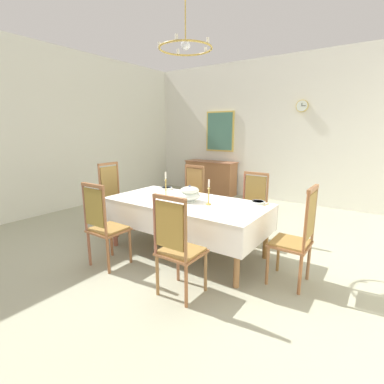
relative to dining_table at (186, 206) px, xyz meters
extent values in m
cube|color=#A9AA8F|center=(0.00, 0.27, -0.71)|extent=(7.09, 7.01, 0.04)
cube|color=silver|center=(0.00, 3.81, 1.03)|extent=(7.09, 0.08, 3.43)
cube|color=silver|center=(-3.58, 0.27, 1.03)|extent=(0.08, 7.01, 3.43)
cylinder|color=#9A5543|center=(-1.02, -0.45, -0.32)|extent=(0.07, 0.07, 0.73)
cylinder|color=#99693F|center=(1.02, -0.45, -0.32)|extent=(0.07, 0.07, 0.73)
cylinder|color=#95563C|center=(-1.02, 0.45, -0.32)|extent=(0.07, 0.07, 0.73)
cylinder|color=olive|center=(1.02, 0.45, -0.32)|extent=(0.07, 0.07, 0.73)
cube|color=#906039|center=(0.00, 0.00, 0.00)|extent=(2.12, 0.97, 0.08)
cube|color=#95603A|center=(0.00, 0.00, 0.06)|extent=(2.24, 1.09, 0.03)
cube|color=white|center=(0.00, 0.00, 0.07)|extent=(2.26, 1.11, 0.00)
cube|color=white|center=(0.00, -0.55, -0.11)|extent=(2.26, 0.00, 0.36)
cube|color=white|center=(0.00, 0.55, -0.11)|extent=(2.26, 0.00, 0.36)
cube|color=white|center=(-1.12, 0.00, -0.11)|extent=(0.00, 1.11, 0.36)
cube|color=white|center=(1.12, 0.00, -0.11)|extent=(0.00, 1.11, 0.36)
cylinder|color=#9B5B39|center=(-0.79, -0.71, -0.46)|extent=(0.04, 0.04, 0.46)
cylinder|color=#925F3B|center=(-0.41, -0.71, -0.46)|extent=(0.04, 0.04, 0.46)
cylinder|color=#995B42|center=(-0.79, -1.07, -0.46)|extent=(0.04, 0.04, 0.46)
cylinder|color=brown|center=(-0.41, -1.07, -0.46)|extent=(0.04, 0.04, 0.46)
cube|color=#95603A|center=(-0.60, -0.89, -0.22)|extent=(0.44, 0.42, 0.03)
cube|color=olive|center=(-0.60, -0.89, -0.19)|extent=(0.40, 0.38, 0.02)
cylinder|color=#8E5843|center=(-0.79, -1.08, 0.10)|extent=(0.03, 0.03, 0.61)
cylinder|color=#9C633C|center=(-0.40, -1.08, 0.10)|extent=(0.03, 0.03, 0.61)
cube|color=olive|center=(-0.60, -1.08, 0.13)|extent=(0.34, 0.02, 0.46)
cube|color=#95603A|center=(-0.60, -1.08, 0.40)|extent=(0.40, 0.04, 0.04)
cylinder|color=#9F563A|center=(-0.41, 0.71, -0.46)|extent=(0.04, 0.04, 0.46)
cylinder|color=olive|center=(-0.79, 0.71, -0.46)|extent=(0.04, 0.04, 0.46)
cylinder|color=#965F33|center=(-0.41, 1.07, -0.46)|extent=(0.04, 0.04, 0.46)
cylinder|color=#9C583B|center=(-0.79, 1.07, -0.46)|extent=(0.04, 0.04, 0.46)
cube|color=#95603A|center=(-0.60, 0.89, -0.22)|extent=(0.44, 0.42, 0.03)
cube|color=olive|center=(-0.60, 0.89, -0.19)|extent=(0.40, 0.38, 0.02)
cylinder|color=olive|center=(-0.40, 1.08, 0.10)|extent=(0.03, 0.03, 0.61)
cylinder|color=#976344|center=(-0.79, 1.08, 0.10)|extent=(0.03, 0.03, 0.61)
cube|color=#9F763F|center=(-0.60, 1.08, 0.13)|extent=(0.34, 0.02, 0.47)
cube|color=#95603A|center=(-0.60, 1.08, 0.41)|extent=(0.40, 0.04, 0.04)
cylinder|color=#955D3E|center=(0.39, -0.71, -0.46)|extent=(0.04, 0.04, 0.46)
cylinder|color=olive|center=(0.77, -0.71, -0.46)|extent=(0.04, 0.04, 0.46)
cylinder|color=olive|center=(0.39, -1.07, -0.46)|extent=(0.04, 0.04, 0.46)
cylinder|color=#975D38|center=(0.77, -1.07, -0.46)|extent=(0.04, 0.04, 0.46)
cube|color=#95603A|center=(0.58, -0.89, -0.22)|extent=(0.44, 0.42, 0.03)
cube|color=olive|center=(0.58, -0.89, -0.19)|extent=(0.40, 0.38, 0.02)
cylinder|color=#975943|center=(0.39, -1.08, 0.11)|extent=(0.03, 0.03, 0.62)
cylinder|color=#905F38|center=(0.78, -1.08, 0.11)|extent=(0.03, 0.03, 0.62)
cube|color=olive|center=(0.58, -1.08, 0.14)|extent=(0.34, 0.02, 0.47)
cube|color=#95603A|center=(0.58, -1.08, 0.42)|extent=(0.40, 0.04, 0.04)
cylinder|color=olive|center=(0.77, 0.71, -0.46)|extent=(0.04, 0.04, 0.46)
cylinder|color=#976132|center=(0.39, 0.71, -0.46)|extent=(0.04, 0.04, 0.46)
cylinder|color=#98683E|center=(0.77, 1.07, -0.46)|extent=(0.04, 0.04, 0.46)
cylinder|color=#9E5B3E|center=(0.39, 1.07, -0.46)|extent=(0.04, 0.04, 0.46)
cube|color=#95603A|center=(0.58, 0.89, -0.22)|extent=(0.44, 0.42, 0.03)
cube|color=olive|center=(0.58, 0.89, -0.19)|extent=(0.40, 0.38, 0.02)
cylinder|color=#96623C|center=(0.78, 1.08, 0.09)|extent=(0.03, 0.03, 0.58)
cylinder|color=#9E5844|center=(0.39, 1.08, 0.09)|extent=(0.03, 0.03, 0.58)
cube|color=olive|center=(0.58, 1.08, 0.12)|extent=(0.34, 0.02, 0.44)
cube|color=#95603A|center=(0.58, 1.08, 0.38)|extent=(0.40, 0.04, 0.04)
cylinder|color=#9F5C44|center=(-1.28, 0.19, -0.46)|extent=(0.04, 0.04, 0.46)
cylinder|color=#9A5C34|center=(-1.28, -0.19, -0.46)|extent=(0.04, 0.04, 0.46)
cylinder|color=#955931|center=(-1.64, 0.19, -0.46)|extent=(0.04, 0.04, 0.46)
cylinder|color=#955C33|center=(-1.64, -0.19, -0.46)|extent=(0.04, 0.04, 0.46)
cube|color=#95603A|center=(-1.46, 0.00, -0.22)|extent=(0.42, 0.44, 0.03)
cube|color=olive|center=(-1.46, 0.00, -0.19)|extent=(0.38, 0.40, 0.02)
cylinder|color=#9D6138|center=(-1.65, 0.20, 0.14)|extent=(0.03, 0.03, 0.69)
cylinder|color=#9A6240|center=(-1.65, -0.20, 0.14)|extent=(0.03, 0.03, 0.69)
cube|color=olive|center=(-1.65, 0.00, 0.18)|extent=(0.02, 0.34, 0.53)
cube|color=#95603A|center=(-1.65, 0.00, 0.49)|extent=(0.04, 0.40, 0.04)
cylinder|color=#99643D|center=(1.28, -0.19, -0.46)|extent=(0.04, 0.04, 0.46)
cylinder|color=olive|center=(1.28, 0.19, -0.46)|extent=(0.04, 0.04, 0.46)
cylinder|color=#9B5E38|center=(1.64, -0.19, -0.46)|extent=(0.04, 0.04, 0.46)
cylinder|color=#956743|center=(1.64, 0.19, -0.46)|extent=(0.04, 0.04, 0.46)
cube|color=#95603A|center=(1.46, 0.00, -0.22)|extent=(0.42, 0.44, 0.03)
cube|color=olive|center=(1.46, 0.00, -0.19)|extent=(0.38, 0.40, 0.02)
cylinder|color=brown|center=(1.65, -0.20, 0.12)|extent=(0.03, 0.03, 0.65)
cylinder|color=#8B6240|center=(1.65, 0.20, 0.12)|extent=(0.03, 0.03, 0.65)
cube|color=olive|center=(1.65, 0.00, 0.16)|extent=(0.02, 0.34, 0.50)
cube|color=#95603A|center=(1.65, 0.00, 0.45)|extent=(0.04, 0.40, 0.04)
cylinder|color=silver|center=(0.06, 0.00, 0.09)|extent=(0.16, 0.16, 0.02)
ellipsoid|color=silver|center=(0.06, 0.00, 0.16)|extent=(0.29, 0.29, 0.13)
ellipsoid|color=silver|center=(0.06, 0.00, 0.24)|extent=(0.26, 0.26, 0.10)
sphere|color=#3D497F|center=(0.06, 0.00, 0.29)|extent=(0.03, 0.03, 0.03)
cylinder|color=gold|center=(-0.37, 0.00, 0.08)|extent=(0.07, 0.07, 0.02)
cylinder|color=gold|center=(-0.37, 0.00, 0.22)|extent=(0.02, 0.02, 0.25)
cone|color=gold|center=(-0.37, 0.00, 0.35)|extent=(0.04, 0.04, 0.02)
cylinder|color=silver|center=(-0.37, 0.00, 0.41)|extent=(0.02, 0.02, 0.10)
cylinder|color=gold|center=(0.37, 0.00, 0.08)|extent=(0.07, 0.07, 0.02)
cylinder|color=gold|center=(0.37, 0.00, 0.20)|extent=(0.02, 0.02, 0.21)
cone|color=gold|center=(0.37, 0.00, 0.31)|extent=(0.04, 0.04, 0.02)
cylinder|color=silver|center=(0.37, 0.00, 0.37)|extent=(0.02, 0.02, 0.10)
cylinder|color=silver|center=(0.88, 0.44, 0.09)|extent=(0.19, 0.19, 0.03)
cylinder|color=silver|center=(0.88, 0.44, 0.10)|extent=(0.15, 0.15, 0.02)
torus|color=#3D497F|center=(0.88, 0.44, 0.11)|extent=(0.18, 0.18, 0.01)
cylinder|color=silver|center=(-0.72, 0.43, 0.10)|extent=(0.19, 0.19, 0.04)
cylinder|color=silver|center=(-0.72, 0.43, 0.10)|extent=(0.16, 0.16, 0.03)
torus|color=#3D497F|center=(-0.72, 0.43, 0.11)|extent=(0.18, 0.18, 0.01)
cube|color=gold|center=(1.00, 0.40, 0.08)|extent=(0.02, 0.14, 0.00)
ellipsoid|color=gold|center=(1.01, 0.49, 0.08)|extent=(0.03, 0.05, 0.01)
cube|color=gold|center=(-0.85, 0.39, 0.08)|extent=(0.02, 0.14, 0.00)
ellipsoid|color=gold|center=(-0.84, 0.48, 0.08)|extent=(0.03, 0.05, 0.01)
cube|color=#95603A|center=(-1.71, 3.49, -0.25)|extent=(1.40, 0.44, 0.88)
cube|color=#9A5F40|center=(-1.71, 3.49, 0.20)|extent=(1.44, 0.48, 0.02)
cube|color=brown|center=(-1.36, 3.72, -0.25)|extent=(0.59, 0.01, 0.70)
cube|color=brown|center=(-2.06, 3.72, -0.25)|extent=(0.59, 0.01, 0.70)
cylinder|color=#D1B251|center=(0.52, 3.74, 1.58)|extent=(0.27, 0.05, 0.27)
cylinder|color=silver|center=(0.52, 3.72, 1.58)|extent=(0.24, 0.01, 0.24)
cube|color=black|center=(0.52, 3.71, 1.61)|extent=(0.01, 0.00, 0.07)
cube|color=black|center=(0.56, 3.71, 1.58)|extent=(0.10, 0.00, 0.01)
cube|color=#D1B251|center=(-1.59, 3.75, 1.01)|extent=(0.84, 0.04, 1.07)
cube|color=#447363|center=(-1.59, 3.73, 1.01)|extent=(0.76, 0.01, 0.99)
cylinder|color=gold|center=(0.00, 0.00, 2.39)|extent=(0.02, 0.02, 0.60)
sphere|color=white|center=(0.00, 0.00, 2.09)|extent=(0.12, 0.12, 0.12)
torus|color=gold|center=(0.00, 0.00, 2.05)|extent=(0.68, 0.68, 0.02)
cylinder|color=silver|center=(0.33, 0.00, 2.09)|extent=(0.04, 0.04, 0.06)
cylinder|color=silver|center=(0.10, 0.31, 2.09)|extent=(0.04, 0.04, 0.06)
cylinder|color=silver|center=(-0.27, 0.19, 2.09)|extent=(0.04, 0.04, 0.06)
cylinder|color=silver|center=(-0.27, -0.19, 2.09)|extent=(0.04, 0.04, 0.06)
cylinder|color=silver|center=(0.10, -0.31, 2.09)|extent=(0.04, 0.04, 0.06)
camera|label=1|loc=(2.25, -3.08, 1.05)|focal=26.21mm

